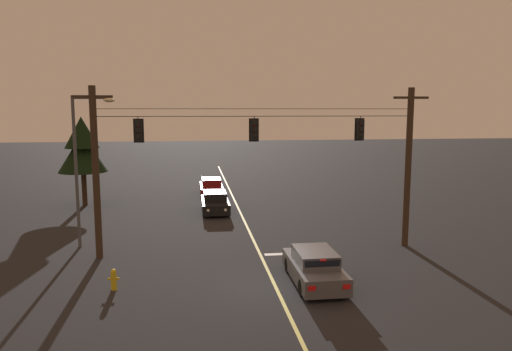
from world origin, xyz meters
TOP-DOWN VIEW (x-y plane):
  - ground_plane at (0.00, 0.00)m, footprint 180.00×180.00m
  - lane_centre_stripe at (0.00, 10.94)m, footprint 0.14×60.00m
  - stop_bar_paint at (1.90, 4.34)m, footprint 3.40×0.36m
  - signal_span_assembly at (0.00, 4.94)m, footprint 17.08×0.32m
  - traffic_light_leftmost at (-5.65, 4.92)m, footprint 0.48×0.41m
  - traffic_light_left_inner at (-0.22, 4.92)m, footprint 0.48×0.41m
  - traffic_light_centre at (5.07, 4.92)m, footprint 0.48×0.41m
  - car_waiting_near_lane at (1.64, 0.36)m, footprint 1.80×4.33m
  - car_oncoming_lead at (-1.69, 14.48)m, footprint 1.80×4.42m
  - car_oncoming_trailing at (-1.67, 20.82)m, footprint 1.80×4.42m
  - street_lamp_corner at (-8.65, 6.89)m, footprint 2.11×0.30m
  - tree_verge_near at (-11.05, 17.91)m, footprint 3.48×3.48m
  - fire_hydrant at (-6.31, 0.64)m, footprint 0.44×0.22m

SIDE VIEW (x-z plane):
  - ground_plane at x=0.00m, z-range 0.00..0.00m
  - lane_centre_stripe at x=0.00m, z-range 0.00..0.01m
  - stop_bar_paint at x=1.90m, z-range 0.00..0.01m
  - fire_hydrant at x=-6.31m, z-range 0.02..0.86m
  - car_oncoming_lead at x=-1.69m, z-range -0.05..1.34m
  - car_oncoming_trailing at x=-1.67m, z-range -0.05..1.34m
  - car_waiting_near_lane at x=1.64m, z-range -0.05..1.34m
  - signal_span_assembly at x=0.00m, z-range 0.15..8.22m
  - tree_verge_near at x=-11.05m, z-range 1.04..7.53m
  - street_lamp_corner at x=-8.65m, z-range 0.80..8.46m
  - traffic_light_leftmost at x=-5.65m, z-range 5.40..6.62m
  - traffic_light_left_inner at x=-0.22m, z-range 5.40..6.62m
  - traffic_light_centre at x=5.07m, z-range 5.40..6.62m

